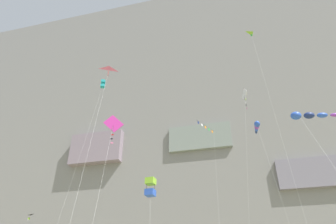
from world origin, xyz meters
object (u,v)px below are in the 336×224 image
Objects in this scene: kite_box_low_center at (150,187)px; kite_diamond_upper_mid at (113,127)px; kite_windsock_far_left at (257,127)px; kite_diamond_high_left at (245,98)px; kite_windsock_near_cliff at (308,116)px; kite_banner_high_center at (208,141)px; kite_delta_mid_right at (257,47)px; kite_box_upper_right at (103,85)px; kite_delta_high_right at (108,73)px; kite_delta_far_right at (24,222)px.

kite_diamond_upper_mid is at bearing -116.88° from kite_box_low_center.
kite_windsock_far_left is at bearing 31.98° from kite_box_low_center.
kite_diamond_high_left is 1.43× the size of kite_windsock_far_left.
kite_windsock_far_left is (-2.81, 12.43, 6.02)m from kite_windsock_near_cliff.
kite_box_low_center is 6.68m from kite_diamond_upper_mid.
kite_banner_high_center is at bearing 142.58° from kite_diamond_high_left.
kite_diamond_high_left is 21.96m from kite_windsock_near_cliff.
kite_delta_mid_right is at bearing -54.37° from kite_banner_high_center.
kite_diamond_high_left is at bearing 0.50° from kite_box_upper_right.
kite_box_low_center is 0.70× the size of kite_diamond_upper_mid.
kite_delta_mid_right is at bearing -15.24° from kite_box_upper_right.
kite_delta_high_right is at bearing -155.54° from kite_delta_mid_right.
kite_delta_mid_right is 26.33m from kite_box_upper_right.
kite_diamond_high_left is 2.49× the size of kite_box_low_center.
kite_delta_far_right is at bearing 173.53° from kite_windsock_far_left.
kite_delta_mid_right is 19.63m from kite_delta_high_right.
kite_banner_high_center reaches higher than kite_windsock_far_left.
kite_windsock_far_left is 1.76× the size of kite_delta_far_right.
kite_diamond_high_left is 35.46m from kite_delta_far_right.
kite_delta_high_right is 19.70m from kite_box_upper_right.
kite_windsock_near_cliff is at bearing -32.52° from kite_box_upper_right.
kite_windsock_near_cliff is at bearing -24.61° from kite_delta_far_right.
kite_banner_high_center is 2.26× the size of kite_delta_far_right.
kite_diamond_upper_mid is (-2.31, -4.55, 4.32)m from kite_box_low_center.
kite_box_upper_right is (-16.65, -5.06, 10.33)m from kite_banner_high_center.
kite_delta_mid_right is at bearing 97.27° from kite_windsock_near_cliff.
kite_delta_mid_right is at bearing -72.71° from kite_diamond_high_left.
kite_box_low_center is 1.01× the size of kite_delta_far_right.
kite_windsock_far_left is at bearing 122.33° from kite_delta_mid_right.
kite_box_upper_right is at bearing 120.41° from kite_delta_high_right.
kite_windsock_near_cliff is 0.68× the size of kite_windsock_far_left.
kite_delta_far_right is (-35.14, 16.10, -2.56)m from kite_windsock_near_cliff.
kite_delta_far_right is at bearing 141.43° from kite_delta_high_right.
kite_delta_high_right is 1.42× the size of kite_diamond_upper_mid.
kite_box_upper_right is (-8.49, 14.46, 10.34)m from kite_delta_high_right.
kite_windsock_near_cliff is (17.98, -2.41, -9.39)m from kite_delta_high_right.
kite_banner_high_center reaches higher than kite_delta_far_right.
kite_delta_high_right reaches higher than kite_box_low_center.
kite_delta_high_right is at bearing -59.59° from kite_box_upper_right.
kite_delta_high_right is 0.69× the size of kite_box_upper_right.
kite_delta_far_right is at bearing 169.81° from kite_delta_mid_right.
kite_diamond_high_left is at bearing -37.42° from kite_banner_high_center.
kite_diamond_upper_mid reaches higher than kite_box_low_center.
kite_box_upper_right is (-10.41, 15.82, 17.98)m from kite_diamond_upper_mid.
kite_windsock_near_cliff is (9.82, -21.93, -9.40)m from kite_banner_high_center.
kite_windsock_near_cliff is (16.06, -1.05, -1.74)m from kite_diamond_upper_mid.
kite_box_low_center reaches higher than kite_delta_far_right.
kite_windsock_far_left is (13.25, 11.38, 4.28)m from kite_diamond_upper_mid.
kite_windsock_far_left is (10.94, 6.83, 8.60)m from kite_box_low_center.
kite_box_upper_right is (-26.47, 16.88, 19.73)m from kite_windsock_near_cliff.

